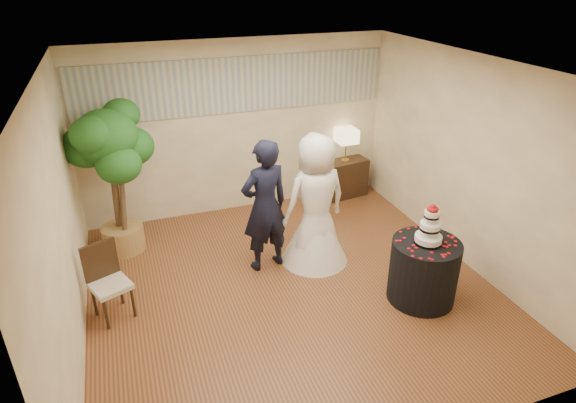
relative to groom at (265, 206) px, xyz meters
name	(u,v)px	position (x,y,z in m)	size (l,w,h in m)	color
floor	(291,288)	(0.14, -0.61, -0.92)	(5.00, 5.00, 0.00)	brown
ceiling	(292,68)	(0.14, -0.61, 1.88)	(5.00, 5.00, 0.00)	white
wall_back	(238,129)	(0.14, 1.89, 0.48)	(5.00, 0.06, 2.80)	beige
wall_front	(410,326)	(0.14, -3.11, 0.48)	(5.00, 0.06, 2.80)	beige
wall_left	(60,226)	(-2.36, -0.61, 0.48)	(0.06, 5.00, 2.80)	beige
wall_right	(468,163)	(2.64, -0.61, 0.48)	(0.06, 5.00, 2.80)	beige
mural_border	(236,85)	(0.14, 1.87, 1.18)	(4.90, 0.02, 0.85)	#A5AB9A
groom	(265,206)	(0.00, 0.00, 0.00)	(0.67, 0.44, 1.84)	black
bride	(316,201)	(0.69, -0.08, 0.01)	(0.94, 0.94, 1.86)	white
cake_table	(423,271)	(1.60, -1.35, -0.52)	(0.83, 0.83, 0.80)	black
wedding_cake	(430,224)	(1.60, -1.35, 0.14)	(0.32, 0.32, 0.51)	white
console	(344,178)	(1.99, 1.67, -0.58)	(0.81, 0.36, 0.68)	black
table_lamp	(346,145)	(1.99, 1.67, 0.05)	(0.33, 0.33, 0.58)	beige
ficus_tree	(114,180)	(-1.83, 1.12, 0.18)	(1.05, 1.05, 2.21)	#205B1D
side_chair	(110,284)	(-2.01, -0.42, -0.46)	(0.43, 0.45, 0.93)	black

